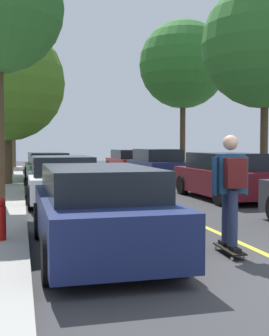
% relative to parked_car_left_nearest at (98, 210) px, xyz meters
% --- Properties ---
extents(center_line, '(0.12, 39.20, 0.01)m').
position_rel_parked_car_left_nearest_xyz_m(center_line, '(2.48, 1.98, -0.68)').
color(center_line, gold).
rests_on(center_line, ground).
extents(parked_car_left_nearest, '(1.88, 4.16, 1.35)m').
position_rel_parked_car_left_nearest_xyz_m(parked_car_left_nearest, '(0.00, 0.00, 0.00)').
color(parked_car_left_nearest, navy).
rests_on(parked_car_left_nearest, ground).
extents(parked_car_left_near, '(2.00, 4.24, 1.34)m').
position_rel_parked_car_left_nearest_xyz_m(parked_car_left_near, '(0.00, 6.42, -0.02)').
color(parked_car_left_near, white).
rests_on(parked_car_left_near, ground).
extents(parked_car_left_far, '(2.00, 4.14, 1.31)m').
position_rel_parked_car_left_nearest_xyz_m(parked_car_left_far, '(-0.00, 13.37, -0.03)').
color(parked_car_left_far, '#1E5B33').
rests_on(parked_car_left_far, ground).
extents(parked_car_right_near, '(1.94, 4.34, 1.42)m').
position_rel_parked_car_left_nearest_xyz_m(parked_car_right_near, '(4.96, 5.92, 0.02)').
color(parked_car_right_near, maroon).
rests_on(parked_car_right_near, ground).
extents(parked_car_right_far, '(2.00, 4.30, 1.46)m').
position_rel_parked_car_left_nearest_xyz_m(parked_car_right_far, '(4.96, 13.03, 0.04)').
color(parked_car_right_far, navy).
rests_on(parked_car_right_far, ground).
extents(parked_car_right_farthest, '(1.93, 4.61, 1.35)m').
position_rel_parked_car_left_nearest_xyz_m(parked_car_right_farthest, '(4.96, 18.90, -0.02)').
color(parked_car_right_farthest, maroon).
rests_on(parked_car_right_farthest, ground).
extents(street_tree_left_near, '(4.59, 4.59, 6.25)m').
position_rel_parked_car_left_nearest_xyz_m(street_tree_left_near, '(-1.69, 11.52, 3.41)').
color(street_tree_left_near, '#4C3823').
rests_on(street_tree_left_near, sidewalk_left).
extents(street_tree_left_far, '(4.24, 4.24, 7.05)m').
position_rel_parked_car_left_nearest_xyz_m(street_tree_left_far, '(-1.69, 17.73, 4.38)').
color(street_tree_left_far, brown).
rests_on(street_tree_left_far, sidewalk_left).
extents(street_tree_left_farthest, '(3.75, 3.75, 6.38)m').
position_rel_parked_car_left_nearest_xyz_m(street_tree_left_farthest, '(-1.69, 25.10, 3.93)').
color(street_tree_left_farthest, brown).
rests_on(street_tree_left_farthest, sidewalk_left).
extents(street_tree_right_nearest, '(4.19, 4.19, 6.90)m').
position_rel_parked_car_left_nearest_xyz_m(street_tree_right_nearest, '(6.65, 6.58, 4.26)').
color(street_tree_right_nearest, '#4C3823').
rests_on(street_tree_right_nearest, sidewalk_right).
extents(street_tree_right_near, '(4.31, 4.31, 7.62)m').
position_rel_parked_car_left_nearest_xyz_m(street_tree_right_near, '(6.65, 14.32, 4.91)').
color(street_tree_right_near, '#4C3823').
rests_on(street_tree_right_near, sidewalk_right).
extents(fire_hydrant, '(0.20, 0.20, 0.70)m').
position_rel_parked_car_left_nearest_xyz_m(fire_hydrant, '(-1.50, 0.70, -0.19)').
color(fire_hydrant, '#B2140F').
rests_on(fire_hydrant, sidewalk_left).
extents(streetlamp, '(0.36, 0.24, 4.72)m').
position_rel_parked_car_left_nearest_xyz_m(streetlamp, '(6.71, 6.82, 2.21)').
color(streetlamp, '#38383D').
rests_on(streetlamp, sidewalk_right).
extents(skateboard, '(0.27, 0.85, 0.10)m').
position_rel_parked_car_left_nearest_xyz_m(skateboard, '(1.93, -0.58, -0.59)').
color(skateboard, black).
rests_on(skateboard, ground).
extents(skateboarder, '(0.58, 0.70, 1.73)m').
position_rel_parked_car_left_nearest_xyz_m(skateboarder, '(1.93, -0.62, 0.41)').
color(skateboarder, black).
rests_on(skateboarder, skateboard).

